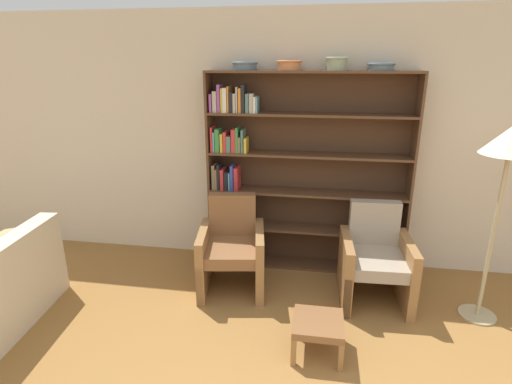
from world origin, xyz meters
TOP-DOWN VIEW (x-y plane):
  - wall_back at (0.00, 2.92)m, footprint 12.00×0.06m
  - bookshelf at (-0.37, 2.74)m, footprint 2.13×0.30m
  - bowl_olive at (-0.83, 2.73)m, footprint 0.26×0.26m
  - bowl_sage at (-0.38, 2.73)m, footprint 0.25×0.25m
  - bowl_stoneware at (0.08, 2.73)m, footprint 0.22×0.22m
  - bowl_cream at (0.50, 2.73)m, footprint 0.26×0.26m
  - armchair_leather at (-0.87, 2.16)m, footprint 0.74×0.77m
  - armchair_cushioned at (0.53, 2.16)m, footprint 0.67×0.71m
  - floor_lamp at (1.46, 2.00)m, footprint 0.46×0.46m
  - footstool at (0.01, 1.28)m, footprint 0.39×0.39m

SIDE VIEW (x-z plane):
  - footstool at x=0.01m, z-range 0.10..0.39m
  - armchair_leather at x=-0.87m, z-range -0.05..0.88m
  - armchair_cushioned at x=0.53m, z-range -0.05..0.88m
  - bookshelf at x=-0.37m, z-range -0.02..2.12m
  - wall_back at x=0.00m, z-range 0.00..2.75m
  - floor_lamp at x=1.46m, z-range 0.67..2.42m
  - bowl_cream at x=0.50m, z-range 2.14..2.21m
  - bowl_olive at x=-0.83m, z-range 2.14..2.23m
  - bowl_sage at x=-0.38m, z-range 2.14..2.24m
  - bowl_stoneware at x=0.08m, z-range 2.15..2.27m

